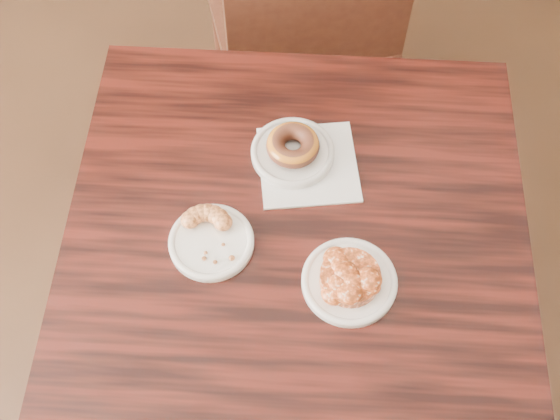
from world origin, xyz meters
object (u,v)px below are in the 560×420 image
object	(u,v)px
cafe_table	(293,309)
glazed_donut	(293,145)
apple_fritter	(350,276)
chair_far	(297,15)
cruller_fragment	(210,237)

from	to	relation	value
cafe_table	glazed_donut	world-z (taller)	glazed_donut
cafe_table	apple_fritter	size ratio (longest dim) A/B	5.84
cafe_table	chair_far	size ratio (longest dim) A/B	0.90
chair_far	glazed_donut	world-z (taller)	chair_far
chair_far	cruller_fragment	distance (m)	0.93
cafe_table	apple_fritter	world-z (taller)	apple_fritter
cafe_table	chair_far	distance (m)	0.83
glazed_donut	cruller_fragment	world-z (taller)	glazed_donut
cruller_fragment	chair_far	bearing A→B (deg)	63.83
glazed_donut	cruller_fragment	bearing A→B (deg)	-142.79
chair_far	cruller_fragment	bearing A→B (deg)	65.79
cafe_table	cruller_fragment	distance (m)	0.43
chair_far	glazed_donut	bearing A→B (deg)	74.76
chair_far	cruller_fragment	size ratio (longest dim) A/B	8.22
apple_fritter	cruller_fragment	world-z (taller)	apple_fritter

